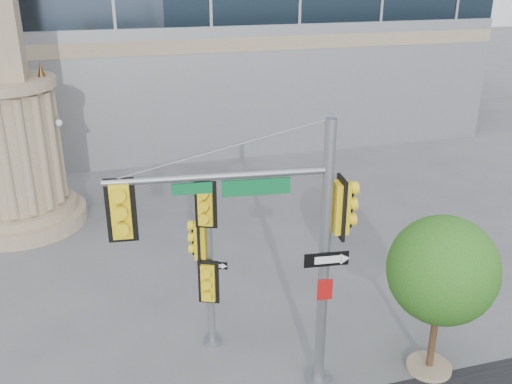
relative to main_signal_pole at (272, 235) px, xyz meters
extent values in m
plane|color=#545456|center=(0.10, 1.38, -3.68)|extent=(120.00, 120.00, 0.00)
cylinder|color=gray|center=(-5.90, 10.38, -3.43)|extent=(4.40, 4.40, 0.50)
cylinder|color=gray|center=(-5.90, 10.38, -3.03)|extent=(3.80, 3.80, 0.30)
cylinder|color=gray|center=(-5.90, 10.38, -0.88)|extent=(3.00, 3.00, 4.00)
cone|color=#472D14|center=(-4.60, 10.38, 1.67)|extent=(0.24, 0.24, 0.50)
cylinder|color=slate|center=(1.07, -0.12, -3.62)|extent=(0.55, 0.55, 0.12)
cylinder|color=slate|center=(1.07, -0.12, -0.71)|extent=(0.22, 0.22, 5.94)
cylinder|color=slate|center=(-1.00, 0.12, 1.27)|extent=(4.15, 0.60, 0.14)
cube|color=#0C6832|center=(-0.31, 0.02, 1.02)|extent=(1.28, 0.18, 0.32)
cube|color=yellow|center=(-2.77, 0.31, 0.72)|extent=(0.57, 0.34, 1.24)
cube|color=yellow|center=(1.34, -0.15, 0.48)|extent=(0.34, 0.57, 1.24)
cube|color=black|center=(1.05, -0.26, -0.56)|extent=(0.91, 0.13, 0.30)
cube|color=#B01010|center=(1.05, -0.26, -1.25)|extent=(0.32, 0.06, 0.46)
cylinder|color=slate|center=(-0.88, 1.86, -3.63)|extent=(0.42, 0.42, 0.10)
cylinder|color=slate|center=(-0.88, 1.86, -1.51)|extent=(0.16, 0.16, 4.34)
cube|color=yellow|center=(-0.96, 1.69, 0.05)|extent=(0.53, 0.41, 1.09)
cube|color=yellow|center=(-1.06, 1.94, -0.90)|extent=(0.41, 0.53, 1.09)
cube|color=yellow|center=(-0.96, 1.69, -1.86)|extent=(0.53, 0.41, 1.09)
cube|color=black|center=(-0.78, 1.70, -1.47)|extent=(0.50, 0.24, 0.17)
cylinder|color=gray|center=(3.63, -0.42, -3.62)|extent=(1.00, 1.00, 0.11)
cylinder|color=#382314|center=(3.63, -0.42, -2.68)|extent=(0.16, 0.16, 2.00)
sphere|color=#155D17|center=(3.63, -0.42, -1.12)|extent=(2.34, 2.34, 2.34)
sphere|color=#155D17|center=(4.14, -0.14, -1.45)|extent=(1.45, 1.45, 1.45)
sphere|color=#155D17|center=(3.24, -0.70, -1.40)|extent=(1.22, 1.22, 1.22)
camera|label=1|loc=(-3.03, -9.40, 4.89)|focal=40.00mm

